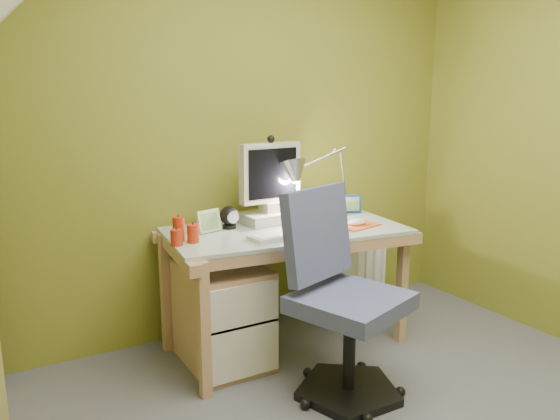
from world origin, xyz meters
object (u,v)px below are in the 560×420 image
desk (286,288)px  task_chair (351,299)px  monitor (270,180)px  desk_lamp (335,166)px  radiator (352,277)px

desk → task_chair: bearing=-84.4°
monitor → desk_lamp: 0.45m
desk_lamp → desk: bearing=-160.3°
desk → monitor: 0.62m
desk_lamp → task_chair: bearing=-122.0°
radiator → desk: bearing=-165.3°
task_chair → radiator: size_ratio=2.26×
task_chair → monitor: bearing=70.5°
task_chair → radiator: bearing=33.0°
desk → task_chair: size_ratio=1.33×
desk_lamp → task_chair: (-0.45, -0.79, -0.51)m
task_chair → radiator: task_chair is taller
task_chair → desk_lamp: bearing=40.8°
desk_lamp → radiator: bearing=21.1°
monitor → task_chair: monitor is taller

